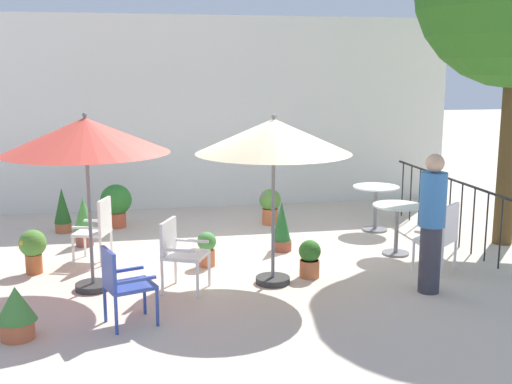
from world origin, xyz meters
name	(u,v)px	position (x,y,z in m)	size (l,w,h in m)	color
ground_plane	(253,259)	(0.00, 0.00, 0.00)	(60.00, 60.00, 0.00)	beige
villa_facade	(218,113)	(0.00, 3.80, 1.85)	(9.44, 0.30, 3.70)	silver
terrace_railing	(462,204)	(3.22, 0.00, 0.68)	(0.03, 4.72, 1.01)	black
patio_umbrella_0	(86,137)	(-2.20, -0.90, 1.91)	(2.00, 2.00, 2.20)	#2D2D2D
patio_umbrella_1	(274,138)	(0.05, -1.08, 1.87)	(1.94, 1.94, 2.16)	#2D2D2D
cafe_table_0	(376,200)	(2.33, 1.23, 0.53)	(0.77, 0.77, 0.76)	white
cafe_table_1	(397,220)	(2.12, -0.16, 0.52)	(0.72, 0.72, 0.75)	silver
patio_chair_0	(97,227)	(-2.18, 0.28, 0.51)	(0.56, 0.57, 0.92)	white
patio_chair_1	(123,281)	(-1.81, -2.13, 0.49)	(0.60, 0.56, 0.86)	#30489E
patio_chair_2	(179,250)	(-1.13, -1.12, 0.52)	(0.65, 0.65, 0.88)	white
patio_chair_3	(442,233)	(2.38, -1.05, 0.53)	(0.65, 0.65, 0.94)	white
potted_plant_0	(116,203)	(-1.97, 2.29, 0.43)	(0.53, 0.53, 0.75)	#C05437
potted_plant_1	(207,248)	(-0.69, -0.21, 0.26)	(0.27, 0.27, 0.49)	#C96C43
potted_plant_2	(62,210)	(-2.85, 2.10, 0.38)	(0.28, 0.28, 0.76)	#B1633E
potted_plant_3	(270,204)	(0.67, 1.99, 0.36)	(0.38, 0.38, 0.63)	#C8673B
potted_plant_4	(16,311)	(-2.87, -2.27, 0.30)	(0.41, 0.41, 0.56)	#C4623E
potted_plant_5	(310,258)	(0.58, -0.94, 0.26)	(0.29, 0.29, 0.50)	#B9653B
potted_plant_6	(84,220)	(-2.44, 1.17, 0.41)	(0.33, 0.33, 0.77)	brown
potted_plant_7	(282,227)	(0.50, 0.35, 0.36)	(0.30, 0.30, 0.76)	#984B37
potted_plant_8	(33,247)	(-3.01, -0.09, 0.36)	(0.36, 0.36, 0.60)	#B35D31
standing_person	(432,222)	(1.87, -1.77, 0.89)	(0.45, 0.45, 1.72)	#33333D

